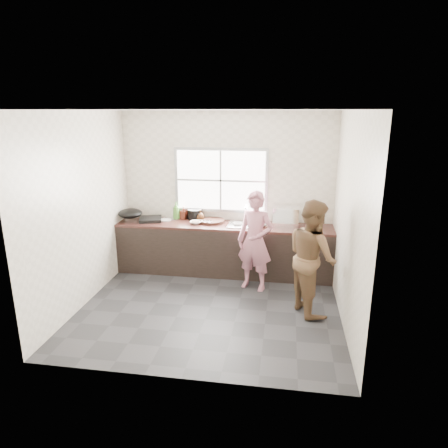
% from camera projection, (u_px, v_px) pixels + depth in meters
% --- Properties ---
extents(floor, '(3.60, 3.20, 0.01)m').
position_uv_depth(floor, '(210.00, 307.00, 5.68)').
color(floor, '#262628').
rests_on(floor, ground).
extents(ceiling, '(3.60, 3.20, 0.01)m').
position_uv_depth(ceiling, '(208.00, 109.00, 4.94)').
color(ceiling, silver).
rests_on(ceiling, wall_back).
extents(wall_back, '(3.60, 0.01, 2.70)m').
position_uv_depth(wall_back, '(227.00, 192.00, 6.83)').
color(wall_back, beige).
rests_on(wall_back, ground).
extents(wall_left, '(0.01, 3.20, 2.70)m').
position_uv_depth(wall_left, '(82.00, 210.00, 5.57)').
color(wall_left, beige).
rests_on(wall_left, ground).
extents(wall_right, '(0.01, 3.20, 2.70)m').
position_uv_depth(wall_right, '(349.00, 221.00, 5.04)').
color(wall_right, silver).
rests_on(wall_right, ground).
extents(wall_front, '(3.60, 0.01, 2.70)m').
position_uv_depth(wall_front, '(177.00, 257.00, 3.78)').
color(wall_front, beige).
rests_on(wall_front, ground).
extents(cabinet, '(3.60, 0.62, 0.82)m').
position_uv_depth(cabinet, '(224.00, 250.00, 6.79)').
color(cabinet, black).
rests_on(cabinet, floor).
extents(countertop, '(3.60, 0.64, 0.04)m').
position_uv_depth(countertop, '(224.00, 225.00, 6.67)').
color(countertop, '#331915').
rests_on(countertop, cabinet).
extents(sink, '(0.55, 0.45, 0.02)m').
position_uv_depth(sink, '(245.00, 225.00, 6.61)').
color(sink, silver).
rests_on(sink, countertop).
extents(faucet, '(0.02, 0.02, 0.30)m').
position_uv_depth(faucet, '(246.00, 214.00, 6.76)').
color(faucet, silver).
rests_on(faucet, countertop).
extents(window_frame, '(1.60, 0.05, 1.10)m').
position_uv_depth(window_frame, '(221.00, 180.00, 6.78)').
color(window_frame, '#9EA0A5').
rests_on(window_frame, wall_back).
extents(window_glazing, '(1.50, 0.01, 1.00)m').
position_uv_depth(window_glazing, '(221.00, 181.00, 6.75)').
color(window_glazing, white).
rests_on(window_glazing, window_frame).
extents(woman, '(0.61, 0.50, 1.45)m').
position_uv_depth(woman, '(255.00, 244.00, 6.10)').
color(woman, '#B86E80').
rests_on(woman, floor).
extents(person_side, '(0.86, 0.95, 1.58)m').
position_uv_depth(person_side, '(312.00, 257.00, 5.39)').
color(person_side, brown).
rests_on(person_side, floor).
extents(cutting_board, '(0.48, 0.48, 0.04)m').
position_uv_depth(cutting_board, '(211.00, 221.00, 6.80)').
color(cutting_board, black).
rests_on(cutting_board, countertop).
extents(cleaver, '(0.20, 0.10, 0.01)m').
position_uv_depth(cleaver, '(206.00, 221.00, 6.69)').
color(cleaver, silver).
rests_on(cleaver, cutting_board).
extents(bowl_mince, '(0.20, 0.20, 0.05)m').
position_uv_depth(bowl_mince, '(196.00, 222.00, 6.69)').
color(bowl_mince, silver).
rests_on(bowl_mince, countertop).
extents(bowl_crabs, '(0.24, 0.24, 0.07)m').
position_uv_depth(bowl_crabs, '(260.00, 224.00, 6.57)').
color(bowl_crabs, silver).
rests_on(bowl_crabs, countertop).
extents(bowl_held, '(0.24, 0.24, 0.06)m').
position_uv_depth(bowl_held, '(237.00, 224.00, 6.60)').
color(bowl_held, white).
rests_on(bowl_held, countertop).
extents(black_pot, '(0.34, 0.34, 0.18)m').
position_uv_depth(black_pot, '(195.00, 214.00, 6.94)').
color(black_pot, black).
rests_on(black_pot, countertop).
extents(plate_food, '(0.25, 0.25, 0.02)m').
position_uv_depth(plate_food, '(165.00, 220.00, 6.92)').
color(plate_food, white).
rests_on(plate_food, countertop).
extents(bottle_green, '(0.14, 0.14, 0.30)m').
position_uv_depth(bottle_green, '(176.00, 211.00, 6.94)').
color(bottle_green, '#3D7A28').
rests_on(bottle_green, countertop).
extents(bottle_brown_tall, '(0.12, 0.12, 0.21)m').
position_uv_depth(bottle_brown_tall, '(184.00, 213.00, 6.97)').
color(bottle_brown_tall, '#4B1C12').
rests_on(bottle_brown_tall, countertop).
extents(bottle_brown_short, '(0.18, 0.18, 0.18)m').
position_uv_depth(bottle_brown_short, '(200.00, 215.00, 6.88)').
color(bottle_brown_short, '#3D210F').
rests_on(bottle_brown_short, countertop).
extents(glass_jar, '(0.09, 0.09, 0.11)m').
position_uv_depth(glass_jar, '(176.00, 216.00, 6.96)').
color(glass_jar, silver).
rests_on(glass_jar, countertop).
extents(burner, '(0.46, 0.46, 0.06)m').
position_uv_depth(burner, '(150.00, 219.00, 6.88)').
color(burner, black).
rests_on(burner, countertop).
extents(wok, '(0.49, 0.49, 0.15)m').
position_uv_depth(wok, '(130.00, 213.00, 6.83)').
color(wok, black).
rests_on(wok, burner).
extents(dish_rack, '(0.42, 0.30, 0.31)m').
position_uv_depth(dish_rack, '(286.00, 216.00, 6.56)').
color(dish_rack, white).
rests_on(dish_rack, countertop).
extents(pot_lid_left, '(0.28, 0.28, 0.01)m').
position_uv_depth(pot_lid_left, '(150.00, 221.00, 6.88)').
color(pot_lid_left, '#B5B6BC').
rests_on(pot_lid_left, countertop).
extents(pot_lid_right, '(0.31, 0.31, 0.01)m').
position_uv_depth(pot_lid_right, '(174.00, 218.00, 7.02)').
color(pot_lid_right, silver).
rests_on(pot_lid_right, countertop).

